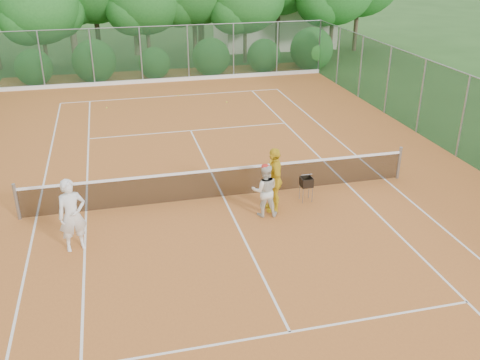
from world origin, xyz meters
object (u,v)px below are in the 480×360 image
(ball_hopper, at_px, (306,182))
(player_white, at_px, (72,215))
(player_yellow, at_px, (274,179))
(player_center_grp, at_px, (265,190))

(ball_hopper, bearing_deg, player_white, 172.48)
(player_yellow, bearing_deg, player_center_grp, -45.32)
(player_center_grp, bearing_deg, player_yellow, 37.41)
(player_white, bearing_deg, player_yellow, -6.68)
(player_center_grp, distance_m, ball_hopper, 1.60)
(player_white, relative_size, player_center_grp, 1.21)
(player_center_grp, relative_size, player_yellow, 0.83)
(player_yellow, bearing_deg, ball_hopper, 112.55)
(player_center_grp, height_order, ball_hopper, player_center_grp)
(player_white, relative_size, ball_hopper, 2.52)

